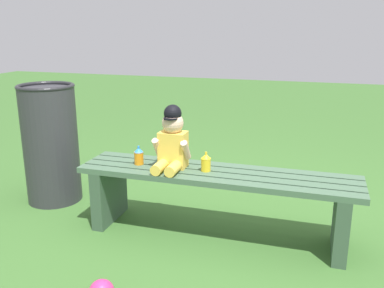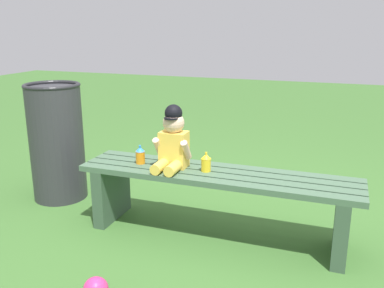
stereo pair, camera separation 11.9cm
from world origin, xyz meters
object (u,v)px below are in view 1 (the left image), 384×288
object	(u,v)px
child_figure	(172,141)
sippy_cup_left	(139,156)
sippy_cup_right	(206,162)
trash_bin	(51,143)
park_bench	(216,192)

from	to	relation	value
child_figure	sippy_cup_left	size ratio (longest dim) A/B	3.26
child_figure	sippy_cup_right	size ratio (longest dim) A/B	3.26
sippy_cup_left	trash_bin	bearing A→B (deg)	165.96
child_figure	trash_bin	distance (m)	1.08
child_figure	sippy_cup_right	xyz separation A→B (m)	(0.22, 0.00, -0.12)
sippy_cup_left	child_figure	bearing A→B (deg)	-0.34
park_bench	sippy_cup_left	size ratio (longest dim) A/B	14.09
sippy_cup_right	trash_bin	distance (m)	1.28
park_bench	sippy_cup_right	xyz separation A→B (m)	(-0.07, -0.01, 0.19)
sippy_cup_right	trash_bin	size ratio (longest dim) A/B	0.14
sippy_cup_left	sippy_cup_right	distance (m)	0.45
child_figure	sippy_cup_left	xyz separation A→B (m)	(-0.23, 0.00, -0.12)
park_bench	trash_bin	xyz separation A→B (m)	(-1.33, 0.20, 0.15)
sippy_cup_right	park_bench	bearing A→B (deg)	6.46
park_bench	trash_bin	world-z (taller)	trash_bin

